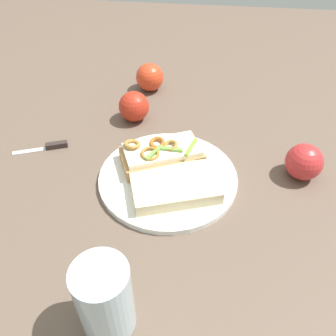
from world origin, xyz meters
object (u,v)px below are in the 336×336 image
apple_0 (134,106)px  plate (168,178)px  bread_slice_side (175,186)px  apple_2 (304,162)px  sandwich (161,154)px  knife (48,147)px  apple_1 (150,77)px  drinking_glass (105,299)px

apple_0 → plate: bearing=27.8°
bread_slice_side → apple_2: size_ratio=2.19×
plate → apple_0: size_ratio=3.80×
sandwich → apple_0: (-0.16, -0.08, 0.00)m
plate → bread_slice_side: bearing=23.4°
knife → apple_1: bearing=-144.0°
sandwich → knife: size_ratio=1.58×
plate → knife: same height
plate → apple_1: size_ratio=3.75×
plate → drinking_glass: drinking_glass is taller
bread_slice_side → apple_2: apple_2 is taller
sandwich → drinking_glass: (0.32, -0.03, 0.03)m
bread_slice_side → apple_1: (-0.37, -0.10, 0.01)m
plate → bread_slice_side: bread_slice_side is taller
bread_slice_side → apple_1: bearing=87.5°
apple_0 → apple_2: size_ratio=0.99×
apple_2 → plate: bearing=-80.3°
apple_0 → apple_1: size_ratio=0.99×
sandwich → knife: bearing=150.6°
apple_0 → knife: apple_0 is taller
sandwich → apple_1: bearing=79.8°
apple_2 → knife: (-0.02, -0.52, -0.03)m
plate → bread_slice_side: (0.04, 0.02, 0.02)m
plate → apple_1: (-0.33, -0.09, 0.03)m
bread_slice_side → apple_1: apple_1 is taller
drinking_glass → bread_slice_side: bearing=165.3°
bread_slice_side → apple_0: apple_0 is taller
apple_2 → apple_1: bearing=-130.1°
plate → apple_2: (-0.04, 0.26, 0.03)m
knife → apple_2: bearing=157.4°
apple_0 → apple_2: 0.39m
bread_slice_side → knife: bearing=141.7°
sandwich → knife: 0.25m
knife → bread_slice_side: bearing=139.5°
apple_1 → knife: apple_1 is taller
apple_0 → drinking_glass: (0.48, 0.06, 0.03)m
bread_slice_side → sandwich: bearing=96.1°
bread_slice_side → knife: bread_slice_side is taller
drinking_glass → apple_1: bearing=-176.3°
knife → apple_0: bearing=-161.9°
sandwich → plate: bearing=-88.5°
apple_2 → knife: size_ratio=0.64×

